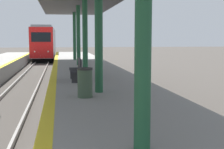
% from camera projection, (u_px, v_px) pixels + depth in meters
% --- Properties ---
extents(train, '(2.60, 18.98, 4.26)m').
position_uv_depth(train, '(45.00, 43.00, 42.93)').
color(train, black).
rests_on(train, ground).
extents(trash_bin, '(0.46, 0.46, 0.88)m').
position_uv_depth(trash_bin, '(85.00, 83.00, 9.18)').
color(trash_bin, '#384C38').
rests_on(trash_bin, platform_right).
extents(bench, '(0.44, 1.62, 0.92)m').
position_uv_depth(bench, '(77.00, 69.00, 12.82)').
color(bench, '#28282D').
rests_on(bench, platform_right).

